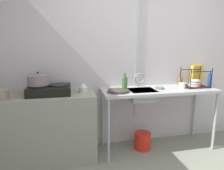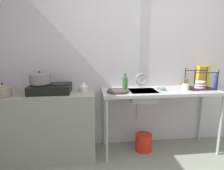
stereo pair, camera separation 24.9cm
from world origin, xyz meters
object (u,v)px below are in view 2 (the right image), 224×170
Objects in this scene: pot_on_left_burner at (40,78)px; frying_pan at (118,91)px; faucet at (141,79)px; cup_by_rack at (185,87)px; pot_beside_stove at (3,91)px; cereal_box at (203,76)px; small_bowl_on_drainboard at (161,89)px; utensil_jar at (185,82)px; percolator at (83,87)px; stove at (50,88)px; dish_rack at (200,85)px; bucket_on_floor at (143,142)px; bottle_by_rack at (216,82)px; bottle_by_sink at (125,84)px; sink_basin at (143,96)px.

pot_on_left_burner reaches higher than frying_pan.
faucet reaches higher than cup_by_rack.
faucet reaches higher than pot_beside_stove.
frying_pan is at bearing -173.41° from cereal_box.
utensil_jar reaches higher than small_bowl_on_drainboard.
percolator is (0.56, 0.02, -0.13)m from pot_on_left_burner.
utensil_jar reaches higher than stove.
cereal_box is at bearing 6.26° from percolator.
small_bowl_on_drainboard is (1.09, -0.03, -0.05)m from percolator.
small_bowl_on_drainboard is at bearing -153.18° from utensil_jar.
cup_by_rack is 0.32m from utensil_jar.
utensil_jar is at bearing 8.36° from pot_beside_stove.
dish_rack reaches higher than bucket_on_floor.
small_bowl_on_drainboard is (0.26, -0.13, -0.12)m from faucet.
pot_on_left_burner is (-0.13, 0.00, 0.14)m from stove.
bucket_on_floor is (-1.01, 0.06, -0.90)m from bottle_by_rack.
cereal_box is (2.27, 0.22, 0.10)m from stove.
dish_rack reaches higher than faucet.
cereal_box is (2.39, 0.22, -0.04)m from pot_on_left_burner.
frying_pan is 1.25× the size of utensil_jar.
bottle_by_sink reaches higher than stove.
cereal_box is at bearing 12.01° from frying_pan.
utensil_jar is at bearing 136.48° from bottle_by_rack.
bucket_on_floor is (-0.98, -0.22, -0.95)m from cereal_box.
sink_basin is at bearing 176.09° from cup_by_rack.
dish_rack is 1.17× the size of cereal_box.
sink_basin is at bearing -172.24° from cereal_box.
bottle_by_rack is (1.04, -0.04, 0.18)m from sink_basin.
pot_on_left_burner reaches higher than percolator.
cereal_box reaches higher than small_bowl_on_drainboard.
small_bowl_on_drainboard is at bearing 5.31° from frying_pan.
percolator is at bearing 177.46° from sink_basin.
bottle_by_rack is (0.45, -0.00, 0.06)m from cup_by_rack.
pot_on_left_burner is 2.42m from bottle_by_rack.
faucet is 0.93m from bucket_on_floor.
sink_basin is 3.06× the size of small_bowl_on_drainboard.
bottle_by_sink is at bearing 176.37° from sink_basin.
bottle_by_sink is (0.11, 0.07, 0.08)m from frying_pan.
bucket_on_floor is (0.04, 0.02, -0.72)m from sink_basin.
small_bowl_on_drainboard reaches higher than frying_pan.
bottle_by_rack reaches higher than frying_pan.
percolator is at bearing 177.94° from bottle_by_sink.
pot_on_left_burner reaches higher than utensil_jar.
cereal_box is (-0.03, 0.28, 0.05)m from bottle_by_rack.
cereal_box is 1.33× the size of utensil_jar.
percolator reaches higher than bucket_on_floor.
bottle_by_sink is (-0.25, 0.02, 0.17)m from sink_basin.
pot_on_left_burner is 3.04× the size of cup_by_rack.
small_bowl_on_drainboard reaches higher than sink_basin.
cup_by_rack reaches higher than frying_pan.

